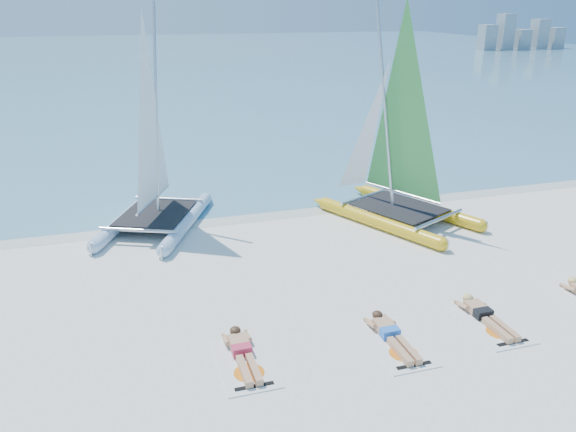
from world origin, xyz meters
name	(u,v)px	position (x,y,z in m)	size (l,w,h in m)	color
ground	(333,291)	(0.00, 0.00, 0.00)	(140.00, 140.00, 0.00)	white
sea	(148,58)	(0.00, 63.00, 0.01)	(140.00, 115.00, 0.01)	#6FA6BA
wet_sand_strip	(271,212)	(0.00, 5.50, 0.00)	(140.00, 1.40, 0.01)	beige
distant_skyline	(520,35)	(53.71, 62.00, 1.94)	(14.00, 2.00, 5.00)	#A0AAB0
catamaran_blue	(152,162)	(-3.55, 5.46, 1.96)	(4.06, 5.32, 6.55)	#A8C5DD
catamaran_yellow	(390,149)	(3.38, 4.15, 2.14)	(4.25, 5.52, 6.80)	gold
towel_a	(245,362)	(-2.59, -2.13, 0.01)	(1.00, 1.85, 0.02)	white
sunbather_a	(242,351)	(-2.59, -1.94, 0.12)	(0.37, 1.73, 0.26)	tan
towel_b	(395,344)	(0.36, -2.40, 0.01)	(1.00, 1.85, 0.02)	white
sunbather_b	(391,334)	(0.36, -2.21, 0.12)	(0.37, 1.73, 0.26)	tan
towel_c	(489,323)	(2.58, -2.31, 0.01)	(1.00, 1.85, 0.02)	white
sunbather_c	(484,314)	(2.58, -2.11, 0.12)	(0.37, 1.73, 0.26)	tan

